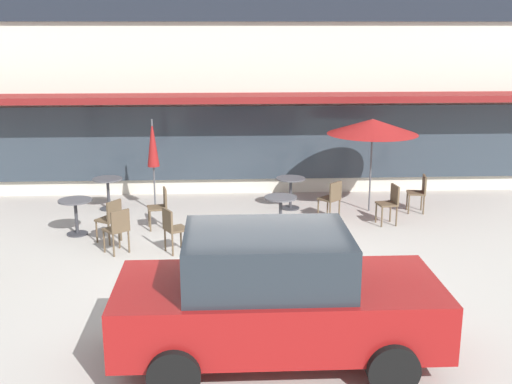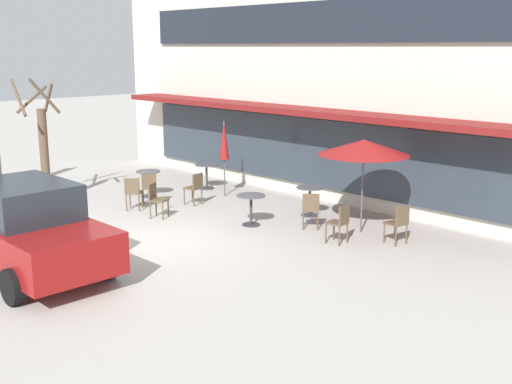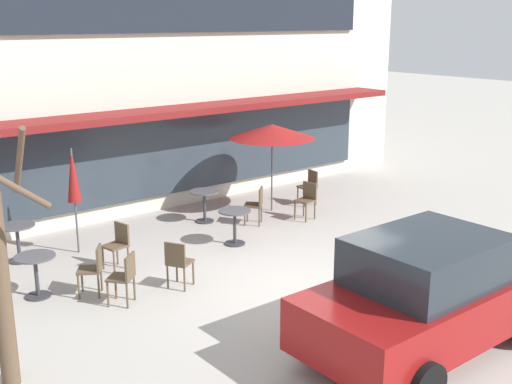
% 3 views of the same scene
% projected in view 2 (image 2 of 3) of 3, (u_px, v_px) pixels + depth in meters
% --- Properties ---
extents(ground_plane, '(80.00, 80.00, 0.00)m').
position_uv_depth(ground_plane, '(145.00, 244.00, 14.20)').
color(ground_plane, '#ADA8A0').
extents(building_facade, '(18.41, 9.10, 6.83)m').
position_uv_depth(building_facade, '(405.00, 74.00, 20.19)').
color(building_facade, beige).
rests_on(building_facade, ground).
extents(cafe_table_near_wall, '(0.70, 0.70, 0.76)m').
position_uv_depth(cafe_table_near_wall, '(310.00, 196.00, 16.46)').
color(cafe_table_near_wall, '#333338').
rests_on(cafe_table_near_wall, ground).
extents(cafe_table_streetside, '(0.70, 0.70, 0.76)m').
position_uv_depth(cafe_table_streetside, '(148.00, 179.00, 18.58)').
color(cafe_table_streetside, '#333338').
rests_on(cafe_table_streetside, ground).
extents(cafe_table_by_tree, '(0.70, 0.70, 0.76)m').
position_uv_depth(cafe_table_by_tree, '(207.00, 172.00, 19.63)').
color(cafe_table_by_tree, '#333338').
rests_on(cafe_table_by_tree, ground).
extents(cafe_table_mid_patio, '(0.70, 0.70, 0.76)m').
position_uv_depth(cafe_table_mid_patio, '(251.00, 205.00, 15.57)').
color(cafe_table_mid_patio, '#333338').
rests_on(cafe_table_mid_patio, ground).
extents(patio_umbrella_green_folded, '(0.28, 0.28, 2.20)m').
position_uv_depth(patio_umbrella_green_folded, '(224.00, 141.00, 18.42)').
color(patio_umbrella_green_folded, '#4C4C51').
rests_on(patio_umbrella_green_folded, ground).
extents(patio_umbrella_cream_folded, '(2.10, 2.10, 2.20)m').
position_uv_depth(patio_umbrella_cream_folded, '(364.00, 147.00, 14.63)').
color(patio_umbrella_cream_folded, '#4C4C51').
rests_on(patio_umbrella_cream_folded, ground).
extents(cafe_chair_0, '(0.56, 0.56, 0.89)m').
position_uv_depth(cafe_chair_0, '(133.00, 191.00, 17.01)').
color(cafe_chair_0, brown).
rests_on(cafe_chair_0, ground).
extents(cafe_chair_1, '(0.45, 0.45, 0.89)m').
position_uv_depth(cafe_chair_1, '(340.00, 221.00, 14.09)').
color(cafe_chair_1, brown).
rests_on(cafe_chair_1, ground).
extents(cafe_chair_2, '(0.47, 0.47, 0.89)m').
position_uv_depth(cafe_chair_2, '(195.00, 186.00, 17.59)').
color(cafe_chair_2, brown).
rests_on(cafe_chair_2, ground).
extents(cafe_chair_3, '(0.46, 0.46, 0.89)m').
position_uv_depth(cafe_chair_3, '(399.00, 221.00, 14.05)').
color(cafe_chair_3, brown).
rests_on(cafe_chair_3, ground).
extents(cafe_chair_4, '(0.54, 0.54, 0.89)m').
position_uv_depth(cafe_chair_4, '(156.00, 198.00, 16.27)').
color(cafe_chair_4, brown).
rests_on(cafe_chair_4, ground).
extents(cafe_chair_5, '(0.57, 0.57, 0.89)m').
position_uv_depth(cafe_chair_5, '(311.00, 208.00, 15.24)').
color(cafe_chair_5, brown).
rests_on(cafe_chair_5, ground).
extents(cafe_chair_6, '(0.55, 0.55, 0.89)m').
position_uv_depth(cafe_chair_6, '(149.00, 186.00, 17.64)').
color(cafe_chair_6, brown).
rests_on(cafe_chair_6, ground).
extents(parked_sedan, '(4.20, 2.02, 1.76)m').
position_uv_depth(parked_sedan, '(27.00, 228.00, 12.22)').
color(parked_sedan, maroon).
rests_on(parked_sedan, ground).
extents(street_tree, '(1.20, 1.16, 3.48)m').
position_uv_depth(street_tree, '(43.00, 147.00, 17.55)').
color(street_tree, brown).
rests_on(street_tree, ground).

